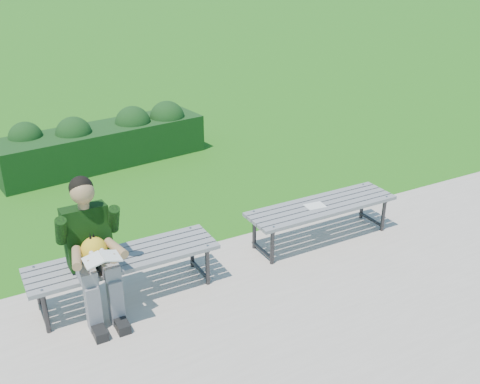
# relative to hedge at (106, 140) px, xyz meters

# --- Properties ---
(ground) EXTENTS (80.00, 80.00, 0.00)m
(ground) POSITION_rel_hedge_xyz_m (0.28, -3.16, -0.38)
(ground) COLOR #18741B
(ground) RESTS_ON ground
(walkway) EXTENTS (30.00, 3.50, 0.02)m
(walkway) POSITION_rel_hedge_xyz_m (0.28, -4.91, -0.37)
(walkway) COLOR #B0A895
(walkway) RESTS_ON ground
(hedge) EXTENTS (3.32, 1.23, 0.86)m
(hedge) POSITION_rel_hedge_xyz_m (0.00, 0.00, 0.00)
(hedge) COLOR #194311
(hedge) RESTS_ON ground
(bench_left) EXTENTS (1.80, 0.50, 0.46)m
(bench_left) POSITION_rel_hedge_xyz_m (-0.87, -3.69, 0.04)
(bench_left) COLOR slate
(bench_left) RESTS_ON walkway
(bench_right) EXTENTS (1.80, 0.50, 0.46)m
(bench_right) POSITION_rel_hedge_xyz_m (1.47, -3.67, 0.04)
(bench_right) COLOR slate
(bench_right) RESTS_ON walkway
(seated_boy) EXTENTS (0.56, 0.76, 1.31)m
(seated_boy) POSITION_rel_hedge_xyz_m (-1.17, -3.79, 0.33)
(seated_boy) COLOR gray
(seated_boy) RESTS_ON walkway
(paper_sheet) EXTENTS (0.23, 0.18, 0.01)m
(paper_sheet) POSITION_rel_hedge_xyz_m (1.37, -3.67, 0.09)
(paper_sheet) COLOR white
(paper_sheet) RESTS_ON bench_right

